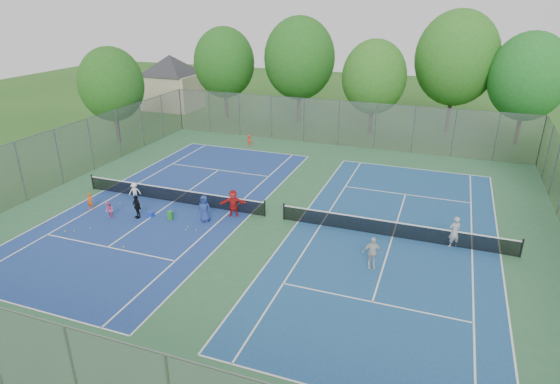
{
  "coord_description": "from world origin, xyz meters",
  "views": [
    {
      "loc": [
        9.06,
        -23.64,
        12.22
      ],
      "look_at": [
        0.0,
        1.0,
        1.3
      ],
      "focal_mm": 30.0,
      "sensor_mm": 36.0,
      "label": 1
    }
  ],
  "objects_px": {
    "net_left": "(173,195)",
    "net_right": "(393,230)",
    "ball_crate": "(151,214)",
    "ball_hopper": "(170,215)",
    "instructor": "(455,232)"
  },
  "relations": [
    {
      "from": "instructor",
      "to": "ball_crate",
      "type": "bearing_deg",
      "value": -21.28
    },
    {
      "from": "net_left",
      "to": "instructor",
      "type": "height_order",
      "value": "instructor"
    },
    {
      "from": "ball_crate",
      "to": "instructor",
      "type": "bearing_deg",
      "value": 7.82
    },
    {
      "from": "ball_crate",
      "to": "net_right",
      "type": "bearing_deg",
      "value": 9.55
    },
    {
      "from": "ball_crate",
      "to": "instructor",
      "type": "xyz_separation_m",
      "value": [
        17.21,
        2.37,
        0.74
      ]
    },
    {
      "from": "ball_hopper",
      "to": "instructor",
      "type": "relative_size",
      "value": 0.3
    },
    {
      "from": "net_right",
      "to": "ball_crate",
      "type": "relative_size",
      "value": 38.89
    },
    {
      "from": "net_right",
      "to": "ball_hopper",
      "type": "xyz_separation_m",
      "value": [
        -12.73,
        -2.32,
        -0.19
      ]
    },
    {
      "from": "net_left",
      "to": "ball_hopper",
      "type": "xyz_separation_m",
      "value": [
        1.27,
        -2.32,
        -0.19
      ]
    },
    {
      "from": "net_right",
      "to": "instructor",
      "type": "xyz_separation_m",
      "value": [
        3.13,
        -0.0,
        0.42
      ]
    },
    {
      "from": "ball_hopper",
      "to": "ball_crate",
      "type": "bearing_deg",
      "value": -177.84
    },
    {
      "from": "net_left",
      "to": "net_right",
      "type": "distance_m",
      "value": 14.0
    },
    {
      "from": "ball_crate",
      "to": "ball_hopper",
      "type": "relative_size",
      "value": 0.63
    },
    {
      "from": "ball_hopper",
      "to": "instructor",
      "type": "height_order",
      "value": "instructor"
    },
    {
      "from": "net_right",
      "to": "ball_crate",
      "type": "distance_m",
      "value": 14.29
    }
  ]
}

